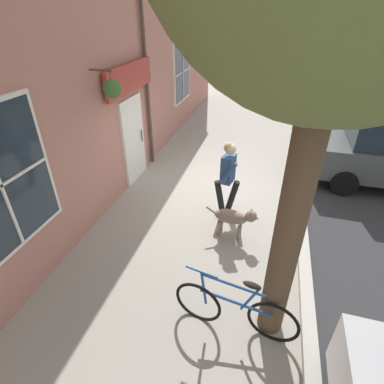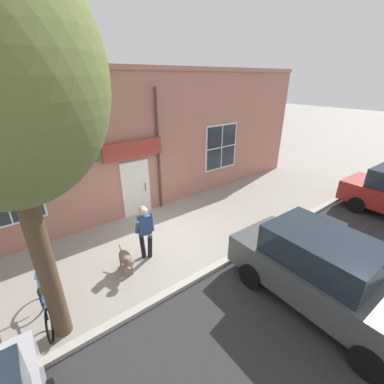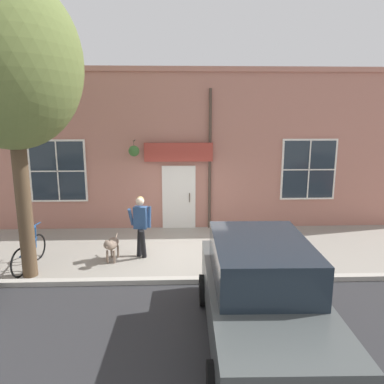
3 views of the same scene
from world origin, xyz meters
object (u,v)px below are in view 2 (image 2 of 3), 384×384
Objects in this scene: pedestrian_walking at (145,228)px; dog_on_leash at (126,259)px; leaning_bicycle at (45,306)px; parked_car_mid_block at (323,272)px.

pedestrian_walking is 1.59× the size of dog_on_leash.
dog_on_leash is (0.27, -0.74, -0.54)m from pedestrian_walking.
leaning_bicycle is at bearing -81.63° from dog_on_leash.
pedestrian_walking is at bearing 101.75° from leaning_bicycle.
pedestrian_walking reaches higher than leaning_bicycle.
leaning_bicycle is at bearing -123.19° from parked_car_mid_block.
parked_car_mid_block is (3.32, 5.08, 0.50)m from leaning_bicycle.
dog_on_leash is 0.60× the size of leaning_bicycle.
pedestrian_walking is 0.96× the size of leaning_bicycle.
leaning_bicycle is 0.40× the size of parked_car_mid_block.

